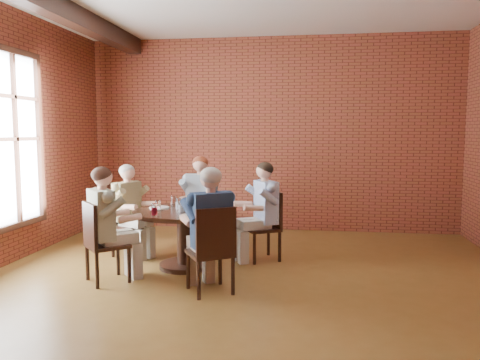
# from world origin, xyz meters

# --- Properties ---
(floor) EXTENTS (7.00, 7.00, 0.00)m
(floor) POSITION_xyz_m (0.00, 0.00, 0.00)
(floor) COLOR brown
(floor) RESTS_ON ground
(wall_back) EXTENTS (7.00, 0.00, 7.00)m
(wall_back) POSITION_xyz_m (0.00, 3.50, 1.70)
(wall_back) COLOR brown
(wall_back) RESTS_ON ground
(wall_front) EXTENTS (7.00, 0.00, 7.00)m
(wall_front) POSITION_xyz_m (0.00, -3.50, 1.70)
(wall_front) COLOR brown
(wall_front) RESTS_ON ground
(dining_table) EXTENTS (1.28, 1.28, 0.75)m
(dining_table) POSITION_xyz_m (-0.90, 0.93, 0.53)
(dining_table) COLOR black
(dining_table) RESTS_ON floor
(chair_a) EXTENTS (0.58, 0.58, 0.94)m
(chair_a) POSITION_xyz_m (0.12, 1.49, 0.51)
(chair_a) COLOR black
(chair_a) RESTS_ON floor
(diner_a) EXTENTS (0.83, 0.78, 1.34)m
(diner_a) POSITION_xyz_m (0.05, 1.45, 0.67)
(diner_a) COLOR #4364AE
(diner_a) RESTS_ON floor
(chair_b) EXTENTS (0.46, 0.46, 0.96)m
(chair_b) POSITION_xyz_m (-0.94, 2.10, 0.52)
(chair_b) COLOR black
(chair_b) RESTS_ON floor
(diner_b) EXTENTS (0.58, 0.70, 1.38)m
(diner_b) POSITION_xyz_m (-0.94, 2.01, 0.69)
(diner_b) COLOR #8499A9
(diner_b) RESTS_ON floor
(chair_c) EXTENTS (0.54, 0.54, 0.91)m
(chair_c) POSITION_xyz_m (-1.87, 1.40, 0.50)
(chair_c) COLOR black
(chair_c) RESTS_ON floor
(diner_c) EXTENTS (0.78, 0.72, 1.29)m
(diner_c) POSITION_xyz_m (-1.79, 1.37, 0.64)
(diner_c) COLOR brown
(diner_c) RESTS_ON floor
(chair_d) EXTENTS (0.61, 0.61, 0.94)m
(chair_d) POSITION_xyz_m (-1.70, 0.20, 0.51)
(chair_d) COLOR black
(chair_d) RESTS_ON floor
(diner_d) EXTENTS (0.85, 0.84, 1.34)m
(diner_d) POSITION_xyz_m (-1.64, 0.26, 0.67)
(diner_d) COLOR tan
(diner_d) RESTS_ON floor
(chair_e) EXTENTS (0.61, 0.61, 0.96)m
(chair_e) POSITION_xyz_m (-0.34, 0.00, 0.52)
(chair_e) COLOR black
(chair_e) RESTS_ON floor
(diner_e) EXTENTS (0.82, 0.86, 1.37)m
(diner_e) POSITION_xyz_m (-0.38, 0.08, 0.68)
(diner_e) COLOR #1A2C4B
(diner_e) RESTS_ON floor
(plate_a) EXTENTS (0.26, 0.26, 0.01)m
(plate_a) POSITION_xyz_m (-0.51, 1.11, 0.76)
(plate_a) COLOR white
(plate_a) RESTS_ON dining_table
(plate_b) EXTENTS (0.26, 0.26, 0.01)m
(plate_b) POSITION_xyz_m (-0.92, 1.41, 0.76)
(plate_b) COLOR white
(plate_b) RESTS_ON dining_table
(plate_c) EXTENTS (0.26, 0.26, 0.01)m
(plate_c) POSITION_xyz_m (-1.26, 1.04, 0.76)
(plate_c) COLOR white
(plate_c) RESTS_ON dining_table
(plate_d) EXTENTS (0.26, 0.26, 0.01)m
(plate_d) POSITION_xyz_m (-0.71, 0.51, 0.76)
(plate_d) COLOR white
(plate_d) RESTS_ON dining_table
(glass_a) EXTENTS (0.07, 0.07, 0.14)m
(glass_a) POSITION_xyz_m (-0.64, 1.07, 0.82)
(glass_a) COLOR white
(glass_a) RESTS_ON dining_table
(glass_b) EXTENTS (0.07, 0.07, 0.14)m
(glass_b) POSITION_xyz_m (-0.80, 1.03, 0.82)
(glass_b) COLOR white
(glass_b) RESTS_ON dining_table
(glass_c) EXTENTS (0.07, 0.07, 0.14)m
(glass_c) POSITION_xyz_m (-1.11, 1.18, 0.82)
(glass_c) COLOR white
(glass_c) RESTS_ON dining_table
(glass_d) EXTENTS (0.07, 0.07, 0.14)m
(glass_d) POSITION_xyz_m (-0.99, 1.00, 0.82)
(glass_d) COLOR white
(glass_d) RESTS_ON dining_table
(glass_e) EXTENTS (0.07, 0.07, 0.14)m
(glass_e) POSITION_xyz_m (-1.20, 0.80, 0.82)
(glass_e) COLOR white
(glass_e) RESTS_ON dining_table
(glass_f) EXTENTS (0.07, 0.07, 0.14)m
(glass_f) POSITION_xyz_m (-1.16, 0.54, 0.82)
(glass_f) COLOR white
(glass_f) RESTS_ON dining_table
(glass_g) EXTENTS (0.07, 0.07, 0.14)m
(glass_g) POSITION_xyz_m (-0.89, 0.79, 0.82)
(glass_g) COLOR white
(glass_g) RESTS_ON dining_table
(glass_h) EXTENTS (0.07, 0.07, 0.14)m
(glass_h) POSITION_xyz_m (-0.64, 0.79, 0.82)
(glass_h) COLOR white
(glass_h) RESTS_ON dining_table
(smartphone) EXTENTS (0.10, 0.15, 0.01)m
(smartphone) POSITION_xyz_m (-0.40, 0.71, 0.75)
(smartphone) COLOR black
(smartphone) RESTS_ON dining_table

